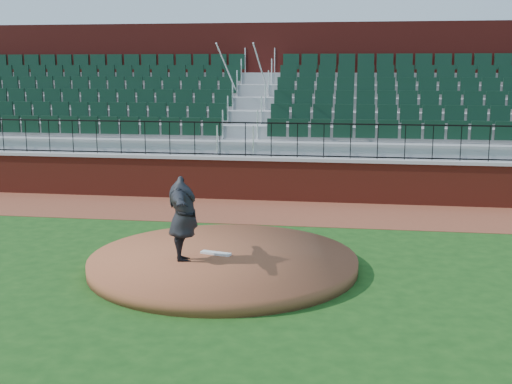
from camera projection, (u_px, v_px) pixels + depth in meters
ground at (244, 272)px, 12.81m from camera, size 90.00×90.00×0.00m
warning_track at (277, 212)px, 18.05m from camera, size 34.00×3.20×0.01m
field_wall at (284, 180)px, 19.49m from camera, size 34.00×0.35×1.20m
wall_cap at (284, 159)px, 19.36m from camera, size 34.00×0.45×0.10m
wall_railing at (284, 140)px, 19.26m from camera, size 34.00×0.05×1.00m
seating_stands at (293, 116)px, 21.81m from camera, size 34.00×5.10×4.60m
concourse_wall at (301, 99)px, 24.44m from camera, size 34.00×0.50×5.50m
pitchers_mound at (223, 262)px, 13.00m from camera, size 5.29×5.29×0.25m
pitching_rubber at (216, 253)px, 13.10m from camera, size 0.64×0.30×0.04m
pitcher at (183, 219)px, 12.55m from camera, size 1.16×2.11×1.66m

